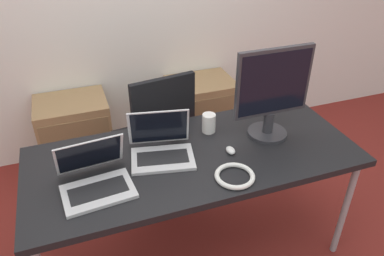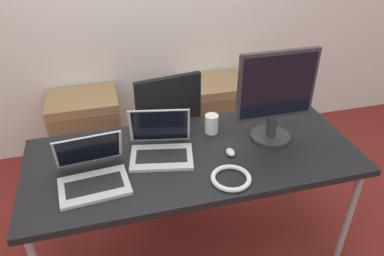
{
  "view_description": "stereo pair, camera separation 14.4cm",
  "coord_description": "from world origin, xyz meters",
  "px_view_note": "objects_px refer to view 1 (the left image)",
  "views": [
    {
      "loc": [
        -0.58,
        -1.59,
        2.02
      ],
      "look_at": [
        0.0,
        0.04,
        0.92
      ],
      "focal_mm": 35.0,
      "sensor_mm": 36.0,
      "label": 1
    },
    {
      "loc": [
        -0.44,
        -1.64,
        2.02
      ],
      "look_at": [
        0.0,
        0.04,
        0.92
      ],
      "focal_mm": 35.0,
      "sensor_mm": 36.0,
      "label": 2
    }
  ],
  "objects_px": {
    "office_chair": "(156,149)",
    "mouse": "(231,150)",
    "laptop_left": "(161,148)",
    "laptop_right": "(95,179)",
    "monitor": "(272,93)",
    "coffee_cup_white": "(209,123)",
    "cable_coil": "(235,176)",
    "coffee_cup_brown": "(176,130)",
    "cabinet_right": "(201,113)",
    "cabinet_left": "(76,136)"
  },
  "relations": [
    {
      "from": "office_chair",
      "to": "mouse",
      "type": "height_order",
      "value": "office_chair"
    },
    {
      "from": "laptop_left",
      "to": "mouse",
      "type": "xyz_separation_m",
      "value": [
        0.37,
        -0.11,
        -0.04
      ]
    },
    {
      "from": "office_chair",
      "to": "laptop_right",
      "type": "bearing_deg",
      "value": -122.81
    },
    {
      "from": "laptop_right",
      "to": "mouse",
      "type": "height_order",
      "value": "laptop_right"
    },
    {
      "from": "laptop_left",
      "to": "monitor",
      "type": "bearing_deg",
      "value": -0.61
    },
    {
      "from": "mouse",
      "to": "office_chair",
      "type": "bearing_deg",
      "value": 110.46
    },
    {
      "from": "monitor",
      "to": "coffee_cup_white",
      "type": "xyz_separation_m",
      "value": [
        -0.32,
        0.15,
        -0.22
      ]
    },
    {
      "from": "coffee_cup_white",
      "to": "cable_coil",
      "type": "relative_size",
      "value": 0.57
    },
    {
      "from": "mouse",
      "to": "coffee_cup_white",
      "type": "bearing_deg",
      "value": 97.59
    },
    {
      "from": "laptop_right",
      "to": "monitor",
      "type": "bearing_deg",
      "value": 7.42
    },
    {
      "from": "monitor",
      "to": "coffee_cup_brown",
      "type": "distance_m",
      "value": 0.6
    },
    {
      "from": "cabinet_right",
      "to": "mouse",
      "type": "height_order",
      "value": "mouse"
    },
    {
      "from": "cabinet_left",
      "to": "coffee_cup_brown",
      "type": "relative_size",
      "value": 6.72
    },
    {
      "from": "cabinet_left",
      "to": "cable_coil",
      "type": "xyz_separation_m",
      "value": [
        0.74,
        -1.41,
        0.47
      ]
    },
    {
      "from": "coffee_cup_white",
      "to": "office_chair",
      "type": "bearing_deg",
      "value": 116.63
    },
    {
      "from": "cabinet_left",
      "to": "coffee_cup_brown",
      "type": "xyz_separation_m",
      "value": [
        0.58,
        -0.95,
        0.5
      ]
    },
    {
      "from": "coffee_cup_white",
      "to": "laptop_right",
      "type": "bearing_deg",
      "value": -158.33
    },
    {
      "from": "monitor",
      "to": "cabinet_left",
      "type": "bearing_deg",
      "value": 134.91
    },
    {
      "from": "cabinet_right",
      "to": "mouse",
      "type": "xyz_separation_m",
      "value": [
        -0.29,
        -1.21,
        0.47
      ]
    },
    {
      "from": "cabinet_right",
      "to": "laptop_left",
      "type": "xyz_separation_m",
      "value": [
        -0.66,
        -1.1,
        0.51
      ]
    },
    {
      "from": "laptop_right",
      "to": "mouse",
      "type": "relative_size",
      "value": 5.07
    },
    {
      "from": "cabinet_right",
      "to": "laptop_right",
      "type": "relative_size",
      "value": 1.77
    },
    {
      "from": "cabinet_right",
      "to": "mouse",
      "type": "bearing_deg",
      "value": -103.37
    },
    {
      "from": "laptop_left",
      "to": "office_chair",
      "type": "bearing_deg",
      "value": 80.11
    },
    {
      "from": "coffee_cup_brown",
      "to": "coffee_cup_white",
      "type": "bearing_deg",
      "value": -2.18
    },
    {
      "from": "cabinet_left",
      "to": "monitor",
      "type": "bearing_deg",
      "value": -45.09
    },
    {
      "from": "coffee_cup_white",
      "to": "laptop_left",
      "type": "bearing_deg",
      "value": -157.21
    },
    {
      "from": "laptop_left",
      "to": "mouse",
      "type": "relative_size",
      "value": 5.36
    },
    {
      "from": "office_chair",
      "to": "laptop_left",
      "type": "distance_m",
      "value": 0.76
    },
    {
      "from": "coffee_cup_white",
      "to": "mouse",
      "type": "bearing_deg",
      "value": -82.41
    },
    {
      "from": "office_chair",
      "to": "cabinet_left",
      "type": "xyz_separation_m",
      "value": [
        -0.55,
        0.49,
        -0.06
      ]
    },
    {
      "from": "laptop_left",
      "to": "mouse",
      "type": "distance_m",
      "value": 0.39
    },
    {
      "from": "cabinet_left",
      "to": "office_chair",
      "type": "bearing_deg",
      "value": -41.92
    },
    {
      "from": "cabinet_left",
      "to": "cable_coil",
      "type": "height_order",
      "value": "cable_coil"
    },
    {
      "from": "monitor",
      "to": "mouse",
      "type": "bearing_deg",
      "value": -161.03
    },
    {
      "from": "monitor",
      "to": "coffee_cup_brown",
      "type": "height_order",
      "value": "monitor"
    },
    {
      "from": "cabinet_left",
      "to": "monitor",
      "type": "height_order",
      "value": "monitor"
    },
    {
      "from": "monitor",
      "to": "cable_coil",
      "type": "bearing_deg",
      "value": -139.58
    },
    {
      "from": "laptop_right",
      "to": "monitor",
      "type": "distance_m",
      "value": 1.07
    },
    {
      "from": "cabinet_left",
      "to": "cabinet_right",
      "type": "relative_size",
      "value": 1.0
    },
    {
      "from": "office_chair",
      "to": "coffee_cup_white",
      "type": "bearing_deg",
      "value": -63.37
    },
    {
      "from": "laptop_right",
      "to": "coffee_cup_white",
      "type": "distance_m",
      "value": 0.77
    },
    {
      "from": "laptop_right",
      "to": "mouse",
      "type": "distance_m",
      "value": 0.75
    },
    {
      "from": "laptop_left",
      "to": "coffee_cup_brown",
      "type": "distance_m",
      "value": 0.2
    },
    {
      "from": "laptop_right",
      "to": "coffee_cup_brown",
      "type": "relative_size",
      "value": 3.79
    },
    {
      "from": "cabinet_right",
      "to": "coffee_cup_brown",
      "type": "distance_m",
      "value": 1.2
    },
    {
      "from": "cabinet_right",
      "to": "laptop_right",
      "type": "distance_m",
      "value": 1.7
    },
    {
      "from": "coffee_cup_white",
      "to": "cable_coil",
      "type": "distance_m",
      "value": 0.46
    },
    {
      "from": "office_chair",
      "to": "cabinet_left",
      "type": "relative_size",
      "value": 1.63
    },
    {
      "from": "office_chair",
      "to": "cabinet_right",
      "type": "bearing_deg",
      "value": 41.71
    }
  ]
}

